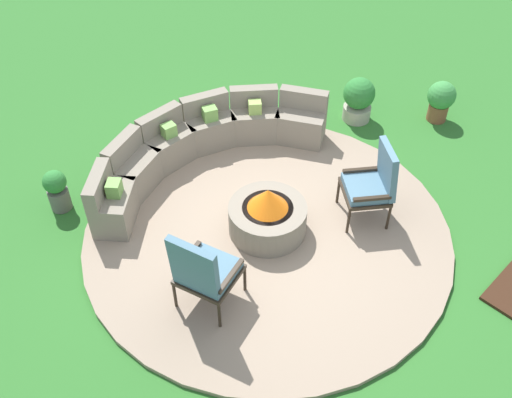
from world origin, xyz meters
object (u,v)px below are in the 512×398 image
potted_plant_0 (358,99)px  potted_plant_1 (441,99)px  fire_pit (268,215)px  curved_stone_bench (199,145)px  lounge_chair_front_right (374,182)px  lounge_chair_front_left (203,271)px  potted_plant_2 (57,190)px

potted_plant_0 → potted_plant_1: (0.87, -0.89, -0.00)m
fire_pit → curved_stone_bench: curved_stone_bench is taller
lounge_chair_front_right → potted_plant_1: bearing=-39.7°
lounge_chair_front_left → potted_plant_1: bearing=74.9°
potted_plant_1 → potted_plant_2: size_ratio=1.09×
lounge_chair_front_left → potted_plant_1: 4.90m
fire_pit → potted_plant_0: fire_pit is taller
lounge_chair_front_left → potted_plant_2: bearing=169.6°
potted_plant_0 → curved_stone_bench: bearing=161.0°
curved_stone_bench → lounge_chair_front_left: lounge_chair_front_left is taller
fire_pit → potted_plant_2: bearing=125.3°
fire_pit → curved_stone_bench: (0.27, 1.57, 0.06)m
potted_plant_1 → potted_plant_2: potted_plant_1 is taller
curved_stone_bench → lounge_chair_front_left: bearing=-129.6°
fire_pit → potted_plant_0: (2.73, 0.72, 0.05)m
potted_plant_1 → lounge_chair_front_right: bearing=-167.4°
potted_plant_0 → potted_plant_1: 1.25m
curved_stone_bench → potted_plant_0: 2.60m
potted_plant_2 → potted_plant_0: bearing=-19.2°
fire_pit → potted_plant_0: bearing=14.9°
potted_plant_1 → curved_stone_bench: bearing=152.4°
potted_plant_2 → lounge_chair_front_right: bearing=-47.8°
curved_stone_bench → potted_plant_1: 3.76m
lounge_chair_front_right → potted_plant_0: lounge_chair_front_right is taller
lounge_chair_front_right → potted_plant_1: 2.57m
fire_pit → lounge_chair_front_right: lounge_chair_front_right is taller
potted_plant_2 → fire_pit: bearing=-54.7°
fire_pit → potted_plant_2: size_ratio=1.61×
potted_plant_0 → potted_plant_2: 4.56m
lounge_chair_front_left → potted_plant_2: 2.58m
fire_pit → curved_stone_bench: size_ratio=0.26×
fire_pit → lounge_chair_front_left: size_ratio=0.84×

